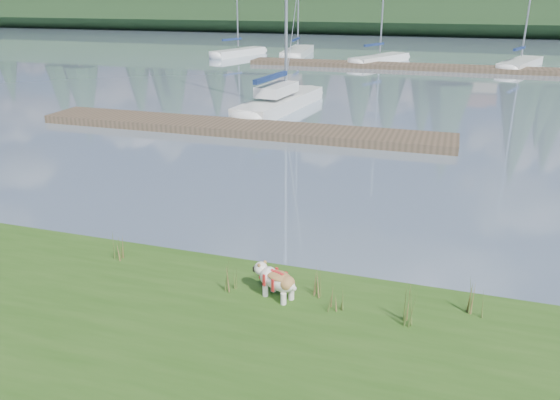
% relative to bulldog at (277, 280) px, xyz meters
% --- Properties ---
extents(ground, '(200.00, 200.00, 0.00)m').
position_rel_bulldog_xyz_m(ground, '(-1.30, 32.59, -0.66)').
color(ground, '#7C8FA4').
rests_on(ground, ground).
extents(ridge, '(200.00, 20.00, 5.00)m').
position_rel_bulldog_xyz_m(ridge, '(-1.30, 75.59, 1.84)').
color(ridge, black).
rests_on(ridge, ground).
extents(bulldog, '(0.85, 0.57, 0.50)m').
position_rel_bulldog_xyz_m(bulldog, '(0.00, 0.00, 0.00)').
color(bulldog, silver).
rests_on(bulldog, bank).
extents(sailboat_main, '(2.36, 7.87, 11.26)m').
position_rel_bulldog_xyz_m(sailboat_main, '(-5.01, 16.72, -0.24)').
color(sailboat_main, silver).
rests_on(sailboat_main, ground).
extents(dock_near, '(16.00, 2.00, 0.30)m').
position_rel_bulldog_xyz_m(dock_near, '(-5.30, 11.59, -0.51)').
color(dock_near, '#4C3D2C').
rests_on(dock_near, ground).
extents(dock_far, '(26.00, 2.20, 0.30)m').
position_rel_bulldog_xyz_m(dock_far, '(0.70, 32.59, -0.51)').
color(dock_far, '#4C3D2C').
rests_on(dock_far, ground).
extents(sailboat_bg_0, '(3.23, 6.74, 9.80)m').
position_rel_bulldog_xyz_m(sailboat_bg_0, '(-15.10, 37.15, -0.34)').
color(sailboat_bg_0, silver).
rests_on(sailboat_bg_0, ground).
extents(sailboat_bg_1, '(2.68, 8.75, 12.77)m').
position_rel_bulldog_xyz_m(sailboat_bg_1, '(-10.74, 39.32, -0.34)').
color(sailboat_bg_1, silver).
rests_on(sailboat_bg_1, ground).
extents(sailboat_bg_2, '(4.20, 7.13, 10.87)m').
position_rel_bulldog_xyz_m(sailboat_bg_2, '(-3.03, 35.75, -0.33)').
color(sailboat_bg_2, silver).
rests_on(sailboat_bg_2, ground).
extents(sailboat_bg_3, '(3.85, 7.71, 11.25)m').
position_rel_bulldog_xyz_m(sailboat_bg_3, '(6.78, 35.84, -0.34)').
color(sailboat_bg_3, silver).
rests_on(sailboat_bg_3, ground).
extents(weed_0, '(0.17, 0.14, 0.59)m').
position_rel_bulldog_xyz_m(weed_0, '(-0.76, -0.02, -0.07)').
color(weed_0, '#475B23').
rests_on(weed_0, bank).
extents(weed_1, '(0.17, 0.14, 0.54)m').
position_rel_bulldog_xyz_m(weed_1, '(0.61, 0.23, -0.09)').
color(weed_1, '#475B23').
rests_on(weed_1, bank).
extents(weed_2, '(0.17, 0.14, 0.71)m').
position_rel_bulldog_xyz_m(weed_2, '(2.08, -0.16, -0.02)').
color(weed_2, '#475B23').
rests_on(weed_2, bank).
extents(weed_3, '(0.17, 0.14, 0.62)m').
position_rel_bulldog_xyz_m(weed_3, '(-3.15, 0.39, -0.05)').
color(weed_3, '#475B23').
rests_on(weed_3, bank).
extents(weed_4, '(0.17, 0.14, 0.40)m').
position_rel_bulldog_xyz_m(weed_4, '(0.99, -0.09, -0.15)').
color(weed_4, '#475B23').
rests_on(weed_4, bank).
extents(weed_5, '(0.17, 0.14, 0.61)m').
position_rel_bulldog_xyz_m(weed_5, '(3.00, 0.42, -0.06)').
color(weed_5, '#475B23').
rests_on(weed_5, bank).
extents(mud_lip, '(60.00, 0.50, 0.14)m').
position_rel_bulldog_xyz_m(mud_lip, '(-1.30, 0.99, -0.59)').
color(mud_lip, '#33281C').
rests_on(mud_lip, ground).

